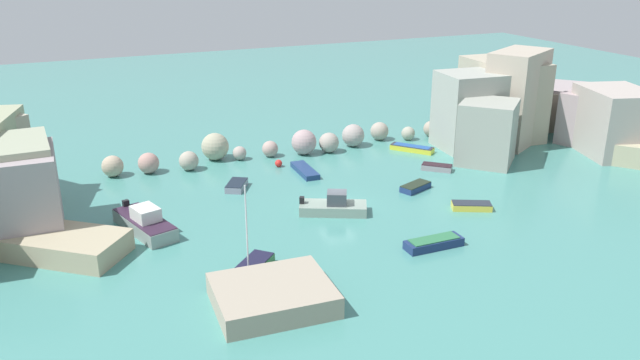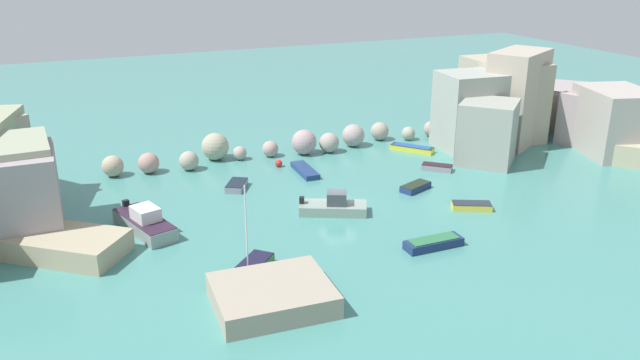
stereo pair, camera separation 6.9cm
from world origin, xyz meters
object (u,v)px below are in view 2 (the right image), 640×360
moored_boat_0 (237,185)px  moored_boat_7 (145,222)px  moored_boat_8 (412,148)px  moored_boat_9 (434,243)px  moored_boat_4 (416,187)px  moored_boat_5 (248,271)px  moored_boat_3 (305,170)px  moored_boat_1 (471,206)px  moored_boat_6 (437,167)px  stone_dock (272,295)px  moored_boat_2 (334,206)px  channel_buoy (279,163)px

moored_boat_0 → moored_boat_7: (-8.46, -5.63, 0.41)m
moored_boat_8 → moored_boat_9: (-9.96, -19.21, 0.03)m
moored_boat_4 → moored_boat_7: moored_boat_7 is taller
moored_boat_0 → moored_boat_5: moored_boat_5 is taller
moored_boat_3 → moored_boat_7: bearing=-63.1°
moored_boat_3 → moored_boat_9: moored_boat_9 is taller
moored_boat_0 → moored_boat_1: bearing=84.0°
moored_boat_6 → moored_boat_7: moored_boat_7 is taller
moored_boat_7 → moored_boat_8: 28.88m
moored_boat_1 → moored_boat_4: size_ratio=1.06×
moored_boat_8 → moored_boat_7: bearing=68.8°
stone_dock → moored_boat_9: size_ratio=1.60×
moored_boat_1 → moored_boat_2: moored_boat_2 is taller
moored_boat_0 → moored_boat_3: size_ratio=0.66×
moored_boat_3 → moored_boat_8: size_ratio=1.08×
moored_boat_1 → moored_boat_5: size_ratio=0.54×
moored_boat_2 → moored_boat_8: moored_boat_2 is taller
stone_dock → channel_buoy: 24.26m
moored_boat_1 → moored_boat_9: bearing=61.5°
moored_boat_9 → moored_boat_8: bearing=62.9°
moored_boat_7 → moored_boat_8: bearing=90.9°
moored_boat_1 → moored_boat_6: bearing=-80.2°
moored_boat_7 → moored_boat_8: (27.52, 8.76, -0.41)m
channel_buoy → moored_boat_8: (13.86, -0.80, -0.05)m
moored_boat_4 → moored_boat_8: 10.82m
moored_boat_5 → moored_boat_9: size_ratio=1.48×
moored_boat_2 → moored_boat_3: bearing=107.5°
moored_boat_0 → moored_boat_8: moored_boat_0 is taller
moored_boat_8 → moored_boat_0: bearing=60.5°
channel_buoy → moored_boat_4: bearing=-50.2°
moored_boat_2 → moored_boat_5: (-9.02, -6.98, -0.17)m
moored_boat_5 → moored_boat_9: bearing=129.7°
moored_boat_7 → moored_boat_9: bearing=42.5°
moored_boat_7 → stone_dock: bearing=4.2°
stone_dock → moored_boat_0: size_ratio=2.24×
stone_dock → moored_boat_5: 3.82m
channel_buoy → moored_boat_0: (-5.20, -3.93, -0.05)m
moored_boat_1 → moored_boat_3: size_ratio=0.73×
moored_boat_9 → moored_boat_1: bearing=35.4°
stone_dock → moored_boat_7: 14.04m
channel_buoy → moored_boat_1: channel_buoy is taller
moored_boat_5 → moored_boat_8: moored_boat_5 is taller
moored_boat_4 → moored_boat_8: bearing=38.7°
moored_boat_4 → moored_boat_6: (4.43, 3.51, 0.01)m
moored_boat_5 → moored_boat_7: (-4.78, 9.31, 0.31)m
stone_dock → moored_boat_6: (21.55, 15.99, -0.38)m
moored_boat_1 → moored_boat_5: 19.46m
moored_boat_5 → moored_boat_9: 12.83m
moored_boat_3 → moored_boat_6: moored_boat_6 is taller
channel_buoy → moored_boat_9: bearing=-79.0°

